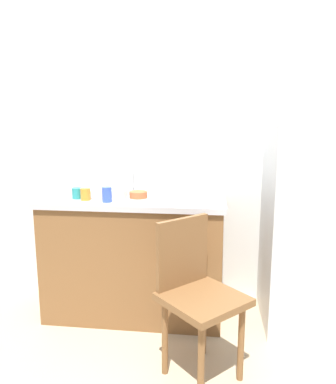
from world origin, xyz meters
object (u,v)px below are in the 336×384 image
cup_blue (107,194)px  terracotta_bowl (138,195)px  refrigerator (305,227)px  dish_tray (109,192)px  cup_teal (78,193)px  chair (196,290)px  cup_orange (86,194)px

cup_blue → terracotta_bowl: bearing=41.7°
refrigerator → dish_tray: bearing=179.2°
refrigerator → cup_teal: refrigerator is taller
chair → cup_blue: bearing=99.6°
chair → cup_teal: size_ratio=11.42×
refrigerator → terracotta_bowl: bearing=-178.7°
dish_tray → cup_orange: 0.21m
dish_tray → cup_blue: size_ratio=2.73×
refrigerator → terracotta_bowl: (-1.17, -0.03, 0.21)m
terracotta_bowl → cup_teal: 0.43m
dish_tray → cup_blue: cup_blue is taller
dish_tray → cup_orange: cup_orange is taller
cup_teal → cup_orange: 0.09m
chair → dish_tray: 1.04m
cup_blue → cup_teal: bearing=159.6°
chair → terracotta_bowl: (-0.45, 0.61, 0.41)m
chair → cup_blue: cup_blue is taller
dish_tray → chair: bearing=-44.3°
refrigerator → dish_tray: refrigerator is taller
chair → cup_orange: size_ratio=10.69×
refrigerator → cup_teal: bearing=-176.4°
terracotta_bowl → cup_teal: bearing=-170.2°
terracotta_bowl → cup_blue: size_ratio=1.26×
dish_tray → cup_orange: size_ratio=3.36×
refrigerator → terracotta_bowl: 1.19m
chair → dish_tray: (-0.68, 0.66, 0.42)m
refrigerator → chair: (-0.73, -0.64, -0.21)m
chair → cup_blue: 0.89m
chair → refrigerator: bearing=-3.3°
chair → dish_tray: bearing=91.1°
cup_blue → cup_teal: 0.26m
cup_blue → cup_teal: size_ratio=1.32×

